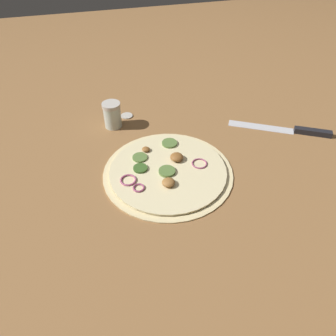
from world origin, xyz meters
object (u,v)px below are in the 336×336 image
Objects in this scene: pizza at (168,171)px; spice_jar at (112,115)px; knife at (297,130)px; loose_cap at (127,115)px.

spice_jar is at bearing 23.06° from pizza.
knife reaches higher than loose_cap.
spice_jar is at bearing 10.71° from knife.
spice_jar is (0.18, 0.55, 0.04)m from knife.
loose_cap is (0.05, -0.05, -0.04)m from spice_jar.
knife is 3.48× the size of spice_jar.
spice_jar is (0.26, 0.11, 0.04)m from pizza.
spice_jar is 0.08m from loose_cap.
pizza is at bearing -156.94° from spice_jar.
pizza is at bearing -168.80° from loose_cap.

